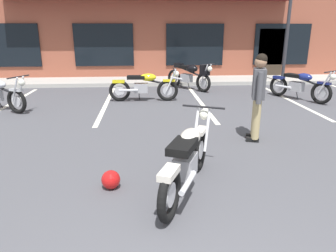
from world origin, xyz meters
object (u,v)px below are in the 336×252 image
at_px(motorcycle_black_cruiser, 300,85).
at_px(helmet_on_pavement, 111,180).
at_px(motorcycle_red_sportbike, 190,75).
at_px(motorcycle_foreground_classic, 188,158).
at_px(person_in_shorts_foreground, 258,93).
at_px(motorcycle_silver_naked, 144,86).

relative_size(motorcycle_black_cruiser, helmet_on_pavement, 7.17).
height_order(motorcycle_red_sportbike, helmet_on_pavement, motorcycle_red_sportbike).
height_order(motorcycle_foreground_classic, person_in_shorts_foreground, person_in_shorts_foreground).
xyz_separation_m(motorcycle_red_sportbike, helmet_on_pavement, (-2.14, -7.16, -0.40)).
distance_m(motorcycle_silver_naked, person_in_shorts_foreground, 4.27).
bearing_deg(motorcycle_foreground_classic, motorcycle_black_cruiser, 52.00).
xyz_separation_m(motorcycle_foreground_classic, motorcycle_red_sportbike, (1.10, 7.28, 0.07)).
bearing_deg(person_in_shorts_foreground, helmet_on_pavement, -146.13).
distance_m(motorcycle_black_cruiser, motorcycle_silver_naked, 4.73).
height_order(motorcycle_foreground_classic, motorcycle_red_sportbike, same).
bearing_deg(motorcycle_red_sportbike, motorcycle_foreground_classic, -98.59).
height_order(motorcycle_foreground_classic, helmet_on_pavement, motorcycle_foreground_classic).
height_order(motorcycle_black_cruiser, person_in_shorts_foreground, person_in_shorts_foreground).
distance_m(motorcycle_red_sportbike, motorcycle_black_cruiser, 3.64).
bearing_deg(person_in_shorts_foreground, motorcycle_red_sportbike, 95.23).
distance_m(motorcycle_foreground_classic, motorcycle_black_cruiser, 6.79).
height_order(motorcycle_foreground_classic, motorcycle_silver_naked, same).
bearing_deg(helmet_on_pavement, motorcycle_black_cruiser, 45.07).
height_order(motorcycle_red_sportbike, person_in_shorts_foreground, person_in_shorts_foreground).
bearing_deg(motorcycle_silver_naked, motorcycle_foreground_classic, -84.39).
distance_m(motorcycle_foreground_classic, person_in_shorts_foreground, 2.52).
xyz_separation_m(motorcycle_red_sportbike, person_in_shorts_foreground, (0.49, -5.40, 0.42)).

